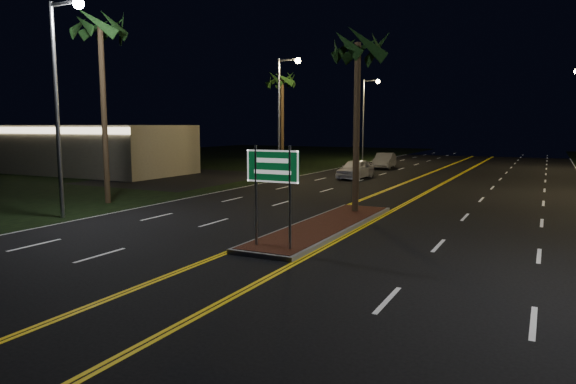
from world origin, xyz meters
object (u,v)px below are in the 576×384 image
Objects in this scene: streetlight_left_mid at (283,103)px; car_near at (355,167)px; streetlight_left_near at (62,84)px; palm_left_near at (100,29)px; streetlight_left_far at (367,110)px; median_island at (325,226)px; palm_median at (358,48)px; commercial_building at (98,149)px; palm_left_far at (282,80)px; car_far at (385,159)px; highway_sign at (273,176)px.

streetlight_left_mid is 7.32m from car_near.
palm_left_near reaches higher than streetlight_left_near.
streetlight_left_far is at bearing 90.00° from streetlight_left_near.
median_island is at bearing -71.59° from car_near.
streetlight_left_near reaches higher than palm_median.
commercial_building is 1.70× the size of palm_left_far.
median_island is at bearing -58.64° from palm_left_far.
streetlight_left_near reaches higher than commercial_building.
palm_median is at bearing -82.59° from car_far.
streetlight_left_far is 35.18m from palm_median.
median_island is at bearing -90.00° from palm_median.
streetlight_left_near reaches higher than highway_sign.
highway_sign is at bearing -85.65° from car_far.
car_far is (4.56, 11.79, -4.82)m from streetlight_left_mid.
median_island is at bearing 15.78° from streetlight_left_near.
streetlight_left_far is 10.56m from car_far.
palm_left_near is at bearing -41.61° from commercial_building.
highway_sign is at bearing -6.47° from streetlight_left_near.
palm_left_near is at bearing 115.26° from streetlight_left_near.
palm_left_near reaches higher than median_island.
streetlight_left_mid is at bearing 90.00° from streetlight_left_near.
streetlight_left_far is 0.92× the size of palm_left_near.
highway_sign is 28.77m from palm_left_far.
streetlight_left_near is 40.00m from streetlight_left_far.
car_far is (19.95, 15.80, -1.17)m from commercial_building.
car_near is at bearing 103.11° from highway_sign.
streetlight_left_mid and streetlight_left_far have the same top height.
commercial_building is 22.49m from streetlight_left_near.
palm_left_near is (-1.89, -16.00, 3.02)m from streetlight_left_mid.
median_island is 12.36m from streetlight_left_near.
streetlight_left_near is at bearing -46.10° from commercial_building.
median_island is at bearing -26.55° from commercial_building.
median_island is 1.14× the size of streetlight_left_mid.
car_near is at bearing -18.70° from palm_left_far.
palm_left_near is at bearing -89.14° from palm_left_far.
streetlight_left_mid is 16.39m from palm_left_near.
streetlight_left_near is (15.39, -15.99, 3.65)m from commercial_building.
palm_left_near reaches higher than commercial_building.
palm_left_far is at bearing 90.86° from palm_left_near.
streetlight_left_far is 1.08× the size of palm_median.
palm_median is 26.79m from car_far.
commercial_building is 16.47m from palm_left_far.
streetlight_left_far is at bearing 107.58° from palm_median.
highway_sign is 33.58m from car_far.
car_far is at bearing 49.11° from palm_left_far.
palm_left_far reaches higher than palm_median.
palm_median is 17.11m from car_near.
highway_sign is at bearing -90.00° from palm_median.
streetlight_left_near is at bearing -164.22° from median_island.
streetlight_left_mid is (15.39, 4.01, 3.65)m from commercial_building.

